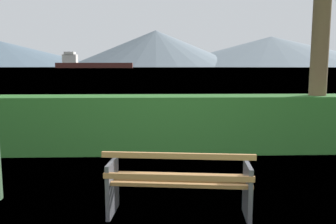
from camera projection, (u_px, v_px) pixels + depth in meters
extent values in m
plane|color=#567A38|center=(179.00, 215.00, 4.34)|extent=(1400.00, 1400.00, 0.00)
plane|color=#6B8EA3|center=(156.00, 68.00, 310.03)|extent=(620.00, 620.00, 0.00)
cube|color=#A0703F|center=(178.00, 185.00, 4.09)|extent=(1.74, 0.26, 0.04)
cube|color=#A0703F|center=(179.00, 180.00, 4.28)|extent=(1.74, 0.26, 0.04)
cube|color=#A0703F|center=(180.00, 175.00, 4.47)|extent=(1.74, 0.26, 0.04)
cube|color=#A0703F|center=(178.00, 177.00, 4.00)|extent=(1.74, 0.24, 0.06)
cube|color=#A0703F|center=(178.00, 156.00, 3.92)|extent=(1.74, 0.24, 0.06)
cube|color=#4C4C51|center=(112.00, 187.00, 4.34)|extent=(0.11, 0.51, 0.68)
cube|color=#4C4C51|center=(247.00, 191.00, 4.21)|extent=(0.11, 0.51, 0.68)
cube|color=#2D6B28|center=(169.00, 124.00, 7.48)|extent=(8.20, 0.87, 1.21)
cylinder|color=brown|center=(320.00, 40.00, 7.36)|extent=(0.36, 0.36, 4.78)
cube|color=#471E19|center=(95.00, 65.00, 288.61)|extent=(62.82, 9.13, 4.25)
cube|color=silver|center=(70.00, 59.00, 287.11)|extent=(11.33, 8.04, 6.80)
cube|color=silver|center=(70.00, 53.00, 286.52)|extent=(7.95, 8.91, 2.12)
cone|color=gray|center=(156.00, 49.00, 546.35)|extent=(274.37, 274.37, 56.81)
cone|color=gray|center=(271.00, 52.00, 587.87)|extent=(387.48, 387.48, 50.72)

